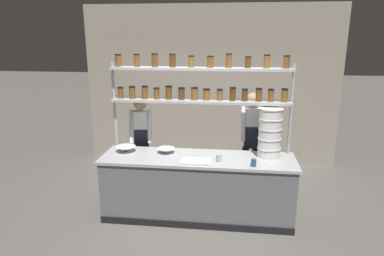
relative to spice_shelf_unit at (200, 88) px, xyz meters
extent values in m
plane|color=#5B5651|center=(0.01, -0.33, -1.85)|extent=(40.00, 40.00, 0.00)
cube|color=#9E9384|center=(0.01, 2.11, -0.25)|extent=(5.16, 0.12, 3.20)
cube|color=slate|center=(0.01, -0.33, -1.41)|extent=(2.70, 0.72, 0.88)
cube|color=#ADAFB5|center=(0.01, -0.33, -0.95)|extent=(2.76, 0.76, 0.04)
cube|color=black|center=(0.01, -0.70, -1.80)|extent=(2.70, 0.03, 0.10)
cylinder|color=#ADAFB5|center=(-1.29, 0.00, -0.75)|extent=(0.04, 0.04, 2.21)
cylinder|color=#ADAFB5|center=(1.31, 0.00, -0.75)|extent=(0.04, 0.04, 2.21)
cube|color=#ADAFB5|center=(0.01, 0.00, -0.19)|extent=(2.60, 0.28, 0.04)
cylinder|color=brown|center=(-1.18, 0.00, -0.09)|extent=(0.08, 0.08, 0.15)
cylinder|color=black|center=(-1.18, 0.00, -0.01)|extent=(0.09, 0.09, 0.02)
cylinder|color=brown|center=(-1.01, 0.00, -0.09)|extent=(0.09, 0.09, 0.16)
cylinder|color=black|center=(-1.01, 0.00, 0.01)|extent=(0.10, 0.10, 0.02)
cylinder|color=brown|center=(-0.81, 0.00, -0.08)|extent=(0.09, 0.09, 0.17)
cylinder|color=black|center=(-0.81, 0.00, 0.01)|extent=(0.09, 0.09, 0.02)
cylinder|color=brown|center=(-0.64, 0.00, -0.09)|extent=(0.09, 0.09, 0.15)
cylinder|color=black|center=(-0.64, 0.00, -0.01)|extent=(0.09, 0.09, 0.02)
cylinder|color=brown|center=(-0.46, 0.00, -0.08)|extent=(0.09, 0.09, 0.18)
cylinder|color=black|center=(-0.46, 0.00, 0.02)|extent=(0.09, 0.09, 0.02)
cylinder|color=#513314|center=(-0.27, 0.00, -0.09)|extent=(0.09, 0.09, 0.16)
cylinder|color=black|center=(-0.27, 0.00, 0.00)|extent=(0.09, 0.09, 0.02)
cylinder|color=brown|center=(-0.08, 0.00, -0.09)|extent=(0.10, 0.10, 0.16)
cylinder|color=black|center=(-0.08, 0.00, 0.01)|extent=(0.10, 0.10, 0.02)
cylinder|color=brown|center=(0.10, 0.00, -0.09)|extent=(0.10, 0.10, 0.15)
cylinder|color=black|center=(0.10, 0.00, -0.01)|extent=(0.10, 0.10, 0.02)
cylinder|color=brown|center=(0.29, 0.00, -0.10)|extent=(0.08, 0.08, 0.15)
cylinder|color=black|center=(0.29, 0.00, -0.01)|extent=(0.09, 0.09, 0.02)
cylinder|color=#513314|center=(0.48, 0.00, -0.08)|extent=(0.09, 0.09, 0.17)
cylinder|color=black|center=(0.48, 0.00, 0.02)|extent=(0.09, 0.09, 0.02)
cylinder|color=#513314|center=(0.65, 0.00, -0.09)|extent=(0.09, 0.09, 0.16)
cylinder|color=black|center=(0.65, 0.00, 0.00)|extent=(0.09, 0.09, 0.02)
cylinder|color=brown|center=(0.84, 0.00, -0.08)|extent=(0.09, 0.09, 0.17)
cylinder|color=black|center=(0.84, 0.00, 0.01)|extent=(0.09, 0.09, 0.02)
cylinder|color=brown|center=(1.01, 0.00, -0.09)|extent=(0.08, 0.08, 0.16)
cylinder|color=black|center=(1.01, 0.00, 0.00)|extent=(0.08, 0.08, 0.02)
cylinder|color=brown|center=(1.20, 0.00, -0.08)|extent=(0.09, 0.09, 0.17)
cylinder|color=black|center=(1.20, 0.00, 0.01)|extent=(0.09, 0.09, 0.02)
cube|color=#ADAFB5|center=(0.01, 0.00, 0.28)|extent=(2.60, 0.28, 0.04)
cylinder|color=brown|center=(-1.19, 0.00, 0.38)|extent=(0.09, 0.09, 0.16)
cylinder|color=black|center=(-1.19, 0.00, 0.47)|extent=(0.09, 0.09, 0.02)
cylinder|color=brown|center=(-0.92, 0.00, 0.38)|extent=(0.08, 0.08, 0.17)
cylinder|color=black|center=(-0.92, 0.00, 0.48)|extent=(0.08, 0.08, 0.02)
cylinder|color=brown|center=(-0.65, 0.00, 0.39)|extent=(0.09, 0.09, 0.18)
cylinder|color=black|center=(-0.65, 0.00, 0.49)|extent=(0.09, 0.09, 0.02)
cylinder|color=#513314|center=(-0.39, 0.00, 0.39)|extent=(0.09, 0.09, 0.17)
cylinder|color=black|center=(-0.39, 0.00, 0.48)|extent=(0.09, 0.09, 0.02)
cylinder|color=brown|center=(-0.12, 0.00, 0.37)|extent=(0.08, 0.08, 0.15)
cylinder|color=black|center=(-0.12, 0.00, 0.46)|extent=(0.09, 0.09, 0.02)
cylinder|color=brown|center=(0.15, 0.00, 0.37)|extent=(0.10, 0.10, 0.15)
cylinder|color=black|center=(0.15, 0.00, 0.46)|extent=(0.10, 0.10, 0.02)
cylinder|color=brown|center=(0.41, 0.00, 0.39)|extent=(0.08, 0.08, 0.18)
cylinder|color=black|center=(0.41, 0.00, 0.49)|extent=(0.08, 0.08, 0.02)
cylinder|color=#513314|center=(0.67, 0.00, 0.37)|extent=(0.08, 0.08, 0.14)
cylinder|color=black|center=(0.67, 0.00, 0.45)|extent=(0.08, 0.08, 0.02)
cylinder|color=brown|center=(0.93, 0.00, 0.38)|extent=(0.08, 0.08, 0.17)
cylinder|color=black|center=(0.93, 0.00, 0.48)|extent=(0.09, 0.09, 0.02)
cylinder|color=brown|center=(1.20, 0.00, 0.38)|extent=(0.09, 0.09, 0.16)
cylinder|color=black|center=(1.20, 0.00, 0.47)|extent=(0.09, 0.09, 0.02)
cylinder|color=black|center=(-1.05, 0.28, -1.45)|extent=(0.11, 0.11, 0.80)
cylinder|color=black|center=(-0.90, 0.31, -1.45)|extent=(0.11, 0.11, 0.80)
cube|color=#232838|center=(-0.97, 0.29, -0.88)|extent=(0.24, 0.20, 0.35)
cube|color=white|center=(-0.97, 0.29, -0.56)|extent=(0.25, 0.21, 0.28)
sphere|color=#A37A5B|center=(-0.97, 0.29, -0.30)|extent=(0.21, 0.21, 0.21)
cylinder|color=white|center=(-1.11, 0.21, -0.66)|extent=(0.11, 0.25, 0.53)
cylinder|color=white|center=(-0.82, 0.26, -0.66)|extent=(0.11, 0.25, 0.53)
cylinder|color=black|center=(0.72, 0.49, -1.44)|extent=(0.11, 0.11, 0.83)
cylinder|color=black|center=(0.87, 0.50, -1.44)|extent=(0.11, 0.11, 0.83)
cube|color=#232838|center=(0.79, 0.50, -0.84)|extent=(0.23, 0.18, 0.36)
cube|color=white|center=(0.79, 0.50, -0.51)|extent=(0.23, 0.19, 0.30)
sphere|color=#A37A5B|center=(0.79, 0.50, -0.23)|extent=(0.22, 0.22, 0.22)
cylinder|color=white|center=(0.65, 0.43, -0.61)|extent=(0.08, 0.26, 0.55)
cylinder|color=white|center=(0.94, 0.45, -0.61)|extent=(0.08, 0.26, 0.55)
cylinder|color=white|center=(1.01, -0.19, -0.87)|extent=(0.31, 0.31, 0.13)
cylinder|color=silver|center=(1.01, -0.19, -0.80)|extent=(0.33, 0.33, 0.01)
cylinder|color=white|center=(1.01, -0.19, -0.73)|extent=(0.31, 0.31, 0.13)
cylinder|color=silver|center=(1.01, -0.19, -0.66)|extent=(0.33, 0.33, 0.01)
cylinder|color=white|center=(1.01, -0.19, -0.59)|extent=(0.31, 0.31, 0.13)
cylinder|color=silver|center=(1.01, -0.19, -0.52)|extent=(0.33, 0.33, 0.01)
cylinder|color=white|center=(1.01, -0.19, -0.44)|extent=(0.31, 0.31, 0.13)
cylinder|color=silver|center=(1.01, -0.19, -0.37)|extent=(0.33, 0.33, 0.01)
cylinder|color=white|center=(1.01, -0.19, -0.30)|extent=(0.31, 0.31, 0.13)
cylinder|color=silver|center=(1.01, -0.19, -0.23)|extent=(0.33, 0.33, 0.01)
cube|color=silver|center=(0.00, -0.53, -0.92)|extent=(0.40, 0.26, 0.02)
cylinder|color=silver|center=(-1.08, -0.21, -0.93)|extent=(0.13, 0.13, 0.01)
cone|color=silver|center=(-1.08, -0.21, -0.89)|extent=(0.30, 0.30, 0.08)
cylinder|color=silver|center=(-0.47, -0.20, -0.93)|extent=(0.12, 0.12, 0.01)
cone|color=silver|center=(-0.47, -0.20, -0.90)|extent=(0.26, 0.26, 0.07)
cylinder|color=#334C70|center=(0.78, -0.59, -0.88)|extent=(0.07, 0.07, 0.10)
cylinder|color=#B2B7BC|center=(0.32, -0.47, -0.88)|extent=(0.07, 0.07, 0.11)
camera|label=1|loc=(0.49, -4.89, 0.73)|focal=32.00mm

